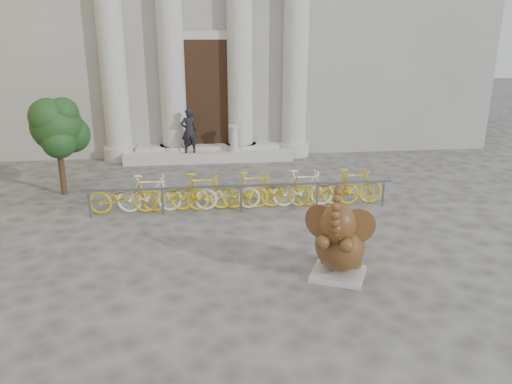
{
  "coord_description": "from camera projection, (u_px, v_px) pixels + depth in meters",
  "views": [
    {
      "loc": [
        -0.33,
        -8.37,
        4.45
      ],
      "look_at": [
        0.87,
        1.99,
        1.1
      ],
      "focal_mm": 35.0,
      "sensor_mm": 36.0,
      "label": 1
    }
  ],
  "objects": [
    {
      "name": "bike_rack",
      "position": [
        240.0,
        190.0,
        13.04
      ],
      "size": [
        8.0,
        0.53,
        1.0
      ],
      "color": "slate",
      "rests_on": "ground"
    },
    {
      "name": "ground",
      "position": [
        222.0,
        282.0,
        9.31
      ],
      "size": [
        80.0,
        80.0,
        0.0
      ],
      "primitive_type": "plane",
      "color": "#474442",
      "rests_on": "ground"
    },
    {
      "name": "tree",
      "position": [
        58.0,
        128.0,
        13.75
      ],
      "size": [
        1.6,
        1.46,
        2.77
      ],
      "color": "#332114",
      "rests_on": "ground"
    },
    {
      "name": "elephant_statue",
      "position": [
        339.0,
        243.0,
        9.29
      ],
      "size": [
        1.33,
        1.53,
        1.92
      ],
      "rotation": [
        0.0,
        0.0,
        -0.44
      ],
      "color": "#A8A59E",
      "rests_on": "ground"
    },
    {
      "name": "pedestrian",
      "position": [
        189.0,
        131.0,
        17.47
      ],
      "size": [
        0.64,
        0.48,
        1.57
      ],
      "primitive_type": "imported",
      "rotation": [
        0.0,
        0.0,
        3.34
      ],
      "color": "black",
      "rests_on": "entrance_steps"
    },
    {
      "name": "entrance_steps",
      "position": [
        209.0,
        155.0,
        18.15
      ],
      "size": [
        6.0,
        1.2,
        0.36
      ],
      "primitive_type": "cube",
      "color": "#A8A59E",
      "rests_on": "ground"
    },
    {
      "name": "balustrade_post",
      "position": [
        234.0,
        139.0,
        17.77
      ],
      "size": [
        0.39,
        0.39,
        0.95
      ],
      "color": "#A8A59E",
      "rests_on": "entrance_steps"
    }
  ]
}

